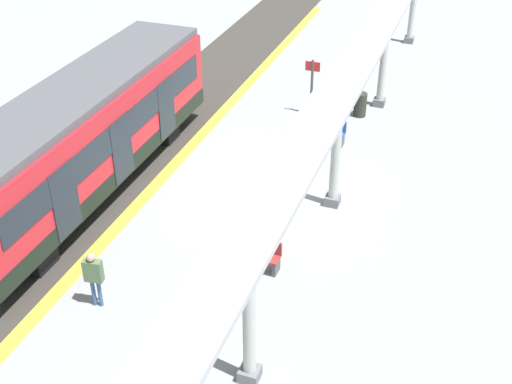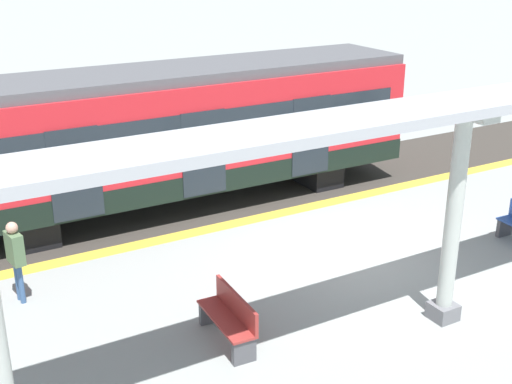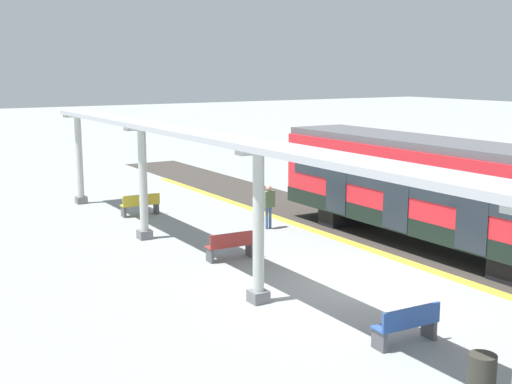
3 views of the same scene
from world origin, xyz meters
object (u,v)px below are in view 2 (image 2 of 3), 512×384
at_px(train_near_carriage, 181,134).
at_px(bench_mid_platform, 230,317).
at_px(canopy_pillar_third, 453,219).
at_px(passenger_waiting_near_edge, 15,253).

bearing_deg(train_near_carriage, bench_mid_platform, -16.91).
relative_size(canopy_pillar_third, passenger_waiting_near_edge, 2.39).
relative_size(train_near_carriage, passenger_waiting_near_edge, 7.51).
bearing_deg(bench_mid_platform, passenger_waiting_near_edge, -138.22).
xyz_separation_m(canopy_pillar_third, passenger_waiting_near_edge, (-4.36, -6.36, -0.93)).
height_order(train_near_carriage, bench_mid_platform, train_near_carriage).
height_order(canopy_pillar_third, bench_mid_platform, canopy_pillar_third).
bearing_deg(passenger_waiting_near_edge, train_near_carriage, 123.31).
distance_m(canopy_pillar_third, bench_mid_platform, 4.09).
distance_m(bench_mid_platform, passenger_waiting_near_edge, 4.19).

